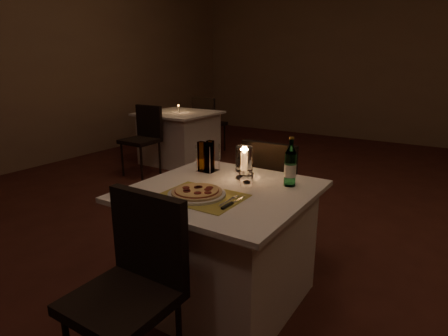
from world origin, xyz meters
The scene contains 18 objects.
floor centered at (0.00, 0.00, -0.01)m, with size 8.00×10.00×0.02m, color #4B1F18.
wall_back centered at (0.00, 5.01, 1.50)m, with size 8.00×0.02×3.00m, color #85664D.
main_table centered at (-0.08, -0.68, 0.37)m, with size 1.00×1.00×0.74m.
chair_near centered at (-0.08, -1.39, 0.55)m, with size 0.42×0.42×0.90m.
chair_far centered at (-0.08, 0.04, 0.55)m, with size 0.42×0.42×0.90m.
placemat centered at (-0.10, -0.86, 0.74)m, with size 0.45×0.34×0.00m, color gold.
plate centered at (-0.13, -0.86, 0.75)m, with size 0.32×0.32×0.01m, color white.
pizza centered at (-0.13, -0.86, 0.77)m, with size 0.28×0.28×0.02m.
fork centered at (0.07, -0.82, 0.75)m, with size 0.02×0.18×0.00m.
knife centered at (0.10, -0.89, 0.75)m, with size 0.02×0.22×0.01m.
tumbler centered at (0.03, -0.59, 0.78)m, with size 0.09×0.09×0.09m, color white, non-canonical shape.
water_bottle centered at (0.23, -0.42, 0.86)m, with size 0.07×0.07×0.30m.
hurricane_candle centered at (-0.07, -0.44, 0.86)m, with size 0.11×0.11×0.21m.
cruet_caddy centered at (-0.35, -0.44, 0.84)m, with size 0.12×0.12×0.21m.
neighbor_table_left centered at (-2.43, 1.80, 0.37)m, with size 1.00×1.00×0.74m.
neighbor_chair_la centered at (-2.43, 1.09, 0.55)m, with size 0.42×0.42×0.90m.
neighbor_chair_lb centered at (-2.43, 2.52, 0.55)m, with size 0.42×0.42×0.90m.
neighbor_candle_left centered at (-2.43, 1.80, 0.79)m, with size 0.03×0.03×0.11m.
Camera 1 is at (1.04, -2.41, 1.46)m, focal length 30.00 mm.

